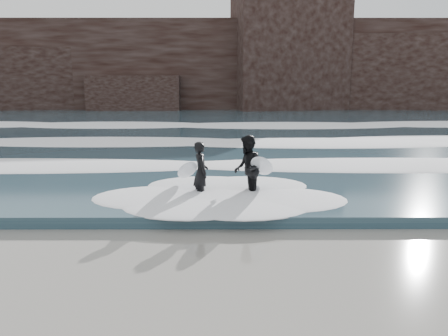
{
  "coord_description": "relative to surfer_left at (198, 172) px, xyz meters",
  "views": [
    {
      "loc": [
        1.64,
        -6.83,
        3.46
      ],
      "look_at": [
        1.67,
        5.45,
        1.0
      ],
      "focal_mm": 35.0,
      "sensor_mm": 36.0,
      "label": 1
    }
  ],
  "objects": [
    {
      "name": "ground",
      "position": [
        -0.94,
        -5.46,
        -0.89
      ],
      "size": [
        120.0,
        120.0,
        0.0
      ],
      "primitive_type": "plane",
      "color": "#896B58",
      "rests_on": "ground"
    },
    {
      "name": "sea",
      "position": [
        -0.94,
        23.54,
        -0.74
      ],
      "size": [
        90.0,
        52.0,
        0.3
      ],
      "primitive_type": "cube",
      "color": "#28424E",
      "rests_on": "ground"
    },
    {
      "name": "headland",
      "position": [
        -0.94,
        40.54,
        4.11
      ],
      "size": [
        70.0,
        9.0,
        10.0
      ],
      "primitive_type": "cube",
      "color": "black",
      "rests_on": "ground"
    },
    {
      "name": "foam_near",
      "position": [
        -0.94,
        3.54,
        -0.49
      ],
      "size": [
        60.0,
        3.2,
        0.2
      ],
      "primitive_type": "ellipsoid",
      "color": "white",
      "rests_on": "sea"
    },
    {
      "name": "foam_mid",
      "position": [
        -0.94,
        10.54,
        -0.47
      ],
      "size": [
        60.0,
        4.0,
        0.24
      ],
      "primitive_type": "ellipsoid",
      "color": "white",
      "rests_on": "sea"
    },
    {
      "name": "foam_far",
      "position": [
        -0.94,
        19.54,
        -0.44
      ],
      "size": [
        60.0,
        4.8,
        0.3
      ],
      "primitive_type": "ellipsoid",
      "color": "white",
      "rests_on": "sea"
    },
    {
      "name": "surfer_left",
      "position": [
        0.0,
        0.0,
        0.0
      ],
      "size": [
        1.15,
        1.89,
        1.76
      ],
      "color": "black",
      "rests_on": "ground"
    },
    {
      "name": "surfer_right",
      "position": [
        1.45,
        -0.03,
        0.09
      ],
      "size": [
        1.28,
        2.23,
        1.95
      ],
      "color": "black",
      "rests_on": "ground"
    }
  ]
}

